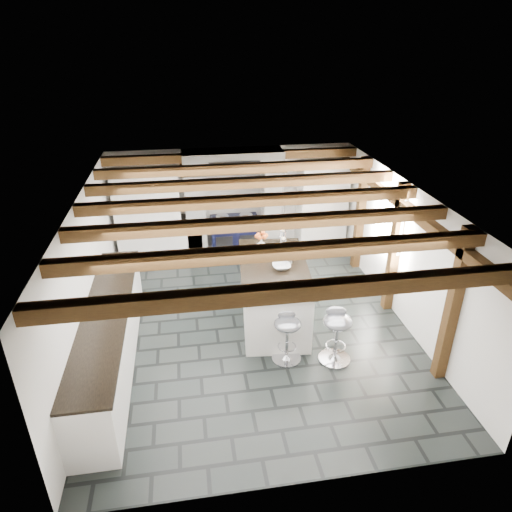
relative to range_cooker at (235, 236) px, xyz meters
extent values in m
plane|color=black|center=(0.00, -2.68, -0.47)|extent=(6.00, 6.00, 0.00)
plane|color=white|center=(0.00, 0.32, 0.68)|extent=(5.00, 0.00, 5.00)
plane|color=white|center=(-2.50, -2.68, 0.68)|extent=(0.00, 6.00, 6.00)
plane|color=white|center=(2.50, -2.68, 0.68)|extent=(0.00, 6.00, 6.00)
plane|color=white|center=(0.00, -2.68, 1.83)|extent=(6.00, 6.00, 0.00)
cube|color=white|center=(-0.80, 0.02, 0.48)|extent=(0.40, 0.60, 1.90)
cube|color=white|center=(0.80, 0.02, 0.48)|extent=(0.40, 0.60, 1.90)
cube|color=#4F3416|center=(0.00, 0.02, 1.52)|extent=(2.10, 0.65, 0.18)
cube|color=white|center=(0.00, 0.02, 1.68)|extent=(2.00, 0.60, 0.31)
cube|color=black|center=(0.00, -0.30, 1.58)|extent=(1.00, 0.03, 0.22)
cube|color=silver|center=(0.00, -0.31, 1.58)|extent=(0.90, 0.01, 0.14)
cube|color=white|center=(-1.75, 0.02, 0.53)|extent=(1.30, 0.58, 2.00)
cube|color=white|center=(1.90, 0.02, 0.53)|extent=(1.00, 0.58, 2.00)
cube|color=white|center=(-2.20, -3.28, -0.03)|extent=(0.60, 3.80, 0.88)
cube|color=black|center=(-2.20, -3.28, 0.43)|extent=(0.64, 3.80, 0.04)
cube|color=white|center=(-1.05, 0.02, -0.03)|extent=(0.70, 0.60, 0.88)
cube|color=black|center=(-1.05, 0.02, 0.43)|extent=(0.74, 0.64, 0.04)
cube|color=#4F3416|center=(2.42, -2.68, 1.48)|extent=(0.15, 5.80, 0.14)
plane|color=white|center=(2.48, -2.08, 1.08)|extent=(0.00, 0.90, 0.90)
cube|color=#4F3416|center=(0.00, -5.28, 1.74)|extent=(5.00, 0.16, 0.16)
cube|color=#4F3416|center=(0.00, -4.41, 1.74)|extent=(5.00, 0.16, 0.16)
cube|color=#4F3416|center=(0.00, -3.54, 1.74)|extent=(5.00, 0.16, 0.16)
cube|color=#4F3416|center=(0.00, -2.68, 1.74)|extent=(5.00, 0.16, 0.16)
cube|color=#4F3416|center=(0.00, -1.81, 1.74)|extent=(5.00, 0.16, 0.16)
cube|color=#4F3416|center=(0.00, -0.94, 1.74)|extent=(5.00, 0.16, 0.16)
cube|color=#4F3416|center=(0.00, -0.08, 1.74)|extent=(5.00, 0.16, 0.16)
cube|color=#4F3416|center=(2.42, -4.28, 0.68)|extent=(0.15, 0.15, 2.30)
cube|color=#4F3416|center=(2.42, -2.48, 0.68)|extent=(0.15, 0.15, 2.30)
cube|color=#4F3416|center=(2.42, -0.88, 0.68)|extent=(0.15, 0.15, 2.30)
cylinder|color=black|center=(0.45, -2.73, 1.46)|extent=(0.01, 0.01, 0.56)
cylinder|color=white|center=(0.45, -2.73, 1.13)|extent=(0.09, 0.09, 0.22)
cylinder|color=black|center=(0.50, -2.43, 1.46)|extent=(0.01, 0.01, 0.56)
cylinder|color=white|center=(0.50, -2.43, 1.13)|extent=(0.09, 0.09, 0.22)
cylinder|color=black|center=(0.55, -2.13, 1.46)|extent=(0.01, 0.01, 0.56)
cylinder|color=white|center=(0.55, -2.13, 1.13)|extent=(0.09, 0.09, 0.22)
cube|color=black|center=(0.00, 0.00, -0.02)|extent=(1.00, 0.60, 0.90)
ellipsoid|color=silver|center=(-0.25, 0.00, 0.46)|extent=(0.28, 0.28, 0.11)
ellipsoid|color=silver|center=(0.25, 0.00, 0.46)|extent=(0.28, 0.28, 0.11)
cylinder|color=silver|center=(0.00, -0.32, 0.35)|extent=(0.95, 0.03, 0.03)
cube|color=black|center=(-0.25, -0.30, -0.02)|extent=(0.35, 0.02, 0.30)
cube|color=black|center=(0.25, -0.30, -0.02)|extent=(0.35, 0.02, 0.30)
cube|color=white|center=(0.35, -2.52, 0.02)|extent=(1.19, 2.08, 0.97)
cube|color=black|center=(0.35, -2.52, 0.54)|extent=(1.29, 2.18, 0.06)
imported|color=white|center=(0.25, -1.95, 0.67)|extent=(0.22, 0.22, 0.21)
ellipsoid|color=#CB541C|center=(0.25, -1.95, 0.84)|extent=(0.22, 0.22, 0.13)
cylinder|color=white|center=(0.56, -2.15, 0.66)|extent=(0.13, 0.13, 0.20)
imported|color=white|center=(0.45, -2.64, 0.60)|extent=(0.31, 0.31, 0.07)
cylinder|color=white|center=(0.64, -2.49, 0.62)|extent=(0.06, 0.06, 0.11)
cylinder|color=white|center=(0.64, -2.49, 0.68)|extent=(0.24, 0.24, 0.02)
cylinder|color=beige|center=(0.64, -2.49, 0.73)|extent=(0.19, 0.19, 0.08)
cylinder|color=silver|center=(1.06, -3.73, -0.45)|extent=(0.47, 0.47, 0.03)
cone|color=silver|center=(1.06, -3.73, -0.40)|extent=(0.22, 0.22, 0.09)
cylinder|color=silver|center=(1.06, -3.73, -0.11)|extent=(0.05, 0.05, 0.59)
torus|color=silver|center=(1.06, -3.73, -0.21)|extent=(0.30, 0.30, 0.02)
ellipsoid|color=gray|center=(1.06, -3.73, 0.22)|extent=(0.53, 0.53, 0.19)
ellipsoid|color=gray|center=(1.09, -3.63, 0.33)|extent=(0.32, 0.20, 0.17)
cylinder|color=silver|center=(0.35, -3.60, -0.45)|extent=(0.44, 0.44, 0.03)
cone|color=silver|center=(0.35, -3.60, -0.41)|extent=(0.20, 0.20, 0.08)
cylinder|color=silver|center=(0.35, -3.60, -0.14)|extent=(0.05, 0.05, 0.55)
torus|color=silver|center=(0.35, -3.60, -0.23)|extent=(0.28, 0.28, 0.02)
ellipsoid|color=gray|center=(0.35, -3.60, 0.17)|extent=(0.45, 0.45, 0.18)
ellipsoid|color=gray|center=(0.36, -3.50, 0.27)|extent=(0.29, 0.15, 0.15)
camera|label=1|loc=(-0.96, -8.90, 3.98)|focal=32.00mm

